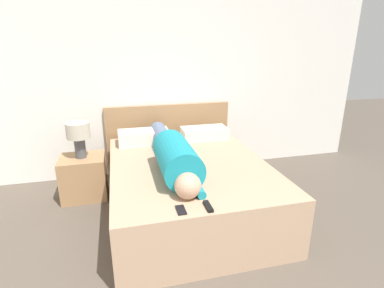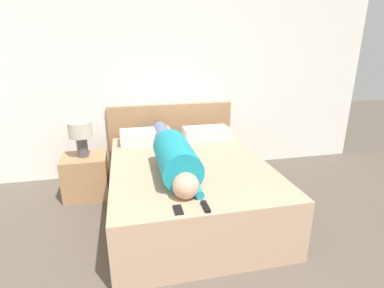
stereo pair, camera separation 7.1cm
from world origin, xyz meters
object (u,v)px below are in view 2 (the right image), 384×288
nightstand (86,176)px  pillow_second (206,133)px  pillow_near_headboard (146,137)px  bed (189,187)px  tv_remote (206,207)px  person_lying (173,154)px  cell_phone (178,210)px  table_lamp (81,133)px

nightstand → pillow_second: 1.55m
nightstand → pillow_near_headboard: size_ratio=0.82×
bed → tv_remote: bearing=-94.2°
bed → pillow_near_headboard: (-0.38, 0.74, 0.36)m
bed → tv_remote: tv_remote is taller
bed → person_lying: bearing=-149.8°
pillow_near_headboard → person_lying: bearing=-76.6°
nightstand → person_lying: person_lying is taller
nightstand → tv_remote: 1.87m
tv_remote → person_lying: bearing=97.9°
cell_phone → table_lamp: bearing=118.9°
pillow_near_headboard → pillow_second: size_ratio=1.05×
table_lamp → pillow_second: (1.50, 0.13, -0.13)m
pillow_second → tv_remote: bearing=-105.5°
bed → cell_phone: bearing=-106.9°
pillow_near_headboard → tv_remote: size_ratio=4.04×
person_lying → pillow_second: bearing=56.1°
pillow_second → bed: bearing=-117.8°
person_lying → bed: bearing=30.2°
table_lamp → person_lying: 1.17m
pillow_second → cell_phone: size_ratio=4.42×
person_lying → cell_phone: 0.81m
nightstand → table_lamp: bearing=0.0°
bed → table_lamp: 1.36m
table_lamp → tv_remote: size_ratio=2.71×
bed → pillow_near_headboard: bearing=117.1°
table_lamp → cell_phone: size_ratio=3.13×
person_lying → cell_phone: bearing=-96.8°
pillow_second → cell_phone: 1.77m
table_lamp → cell_phone: bearing=-61.1°
nightstand → tv_remote: bearing=-55.6°
person_lying → tv_remote: (0.11, -0.80, -0.14)m
person_lying → pillow_near_headboard: 0.87m
nightstand → cell_phone: size_ratio=3.82×
bed → tv_remote: size_ratio=13.49×
pillow_second → tv_remote: pillow_second is taller
bed → person_lying: (-0.18, -0.10, 0.43)m
pillow_second → cell_phone: pillow_second is taller
nightstand → bed: bearing=-29.0°
pillow_near_headboard → tv_remote: bearing=-79.3°
nightstand → pillow_second: size_ratio=0.86×
cell_phone → pillow_second: bearing=68.0°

